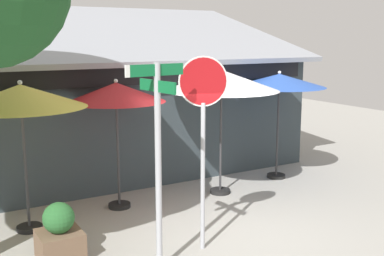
{
  "coord_description": "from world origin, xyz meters",
  "views": [
    {
      "loc": [
        -4.68,
        -6.71,
        3.33
      ],
      "look_at": [
        -0.08,
        1.2,
        1.6
      ],
      "focal_mm": 44.74,
      "sensor_mm": 36.0,
      "label": 1
    }
  ],
  "objects_px": {
    "patio_umbrella_mustard_left": "(21,97)",
    "stop_sign": "(203,118)",
    "patio_umbrella_ivory_right": "(221,81)",
    "patio_umbrella_royal_blue_far_right": "(279,82)",
    "sidewalk_planter": "(60,235)",
    "street_sign_post": "(158,146)",
    "patio_umbrella_crimson_center": "(116,94)"
  },
  "relations": [
    {
      "from": "patio_umbrella_mustard_left",
      "to": "stop_sign",
      "type": "bearing_deg",
      "value": -44.0
    },
    {
      "from": "stop_sign",
      "to": "patio_umbrella_ivory_right",
      "type": "bearing_deg",
      "value": 50.73
    },
    {
      "from": "patio_umbrella_royal_blue_far_right",
      "to": "sidewalk_planter",
      "type": "distance_m",
      "value": 6.23
    },
    {
      "from": "sidewalk_planter",
      "to": "patio_umbrella_mustard_left",
      "type": "bearing_deg",
      "value": 97.24
    },
    {
      "from": "patio_umbrella_ivory_right",
      "to": "sidewalk_planter",
      "type": "height_order",
      "value": "patio_umbrella_ivory_right"
    },
    {
      "from": "street_sign_post",
      "to": "patio_umbrella_ivory_right",
      "type": "relative_size",
      "value": 1.09
    },
    {
      "from": "patio_umbrella_mustard_left",
      "to": "patio_umbrella_ivory_right",
      "type": "height_order",
      "value": "patio_umbrella_ivory_right"
    },
    {
      "from": "patio_umbrella_crimson_center",
      "to": "sidewalk_planter",
      "type": "distance_m",
      "value": 3.0
    },
    {
      "from": "street_sign_post",
      "to": "patio_umbrella_ivory_right",
      "type": "height_order",
      "value": "street_sign_post"
    },
    {
      "from": "sidewalk_planter",
      "to": "patio_umbrella_crimson_center",
      "type": "bearing_deg",
      "value": 45.71
    },
    {
      "from": "patio_umbrella_ivory_right",
      "to": "sidewalk_planter",
      "type": "relative_size",
      "value": 3.06
    },
    {
      "from": "patio_umbrella_mustard_left",
      "to": "patio_umbrella_crimson_center",
      "type": "relative_size",
      "value": 1.03
    },
    {
      "from": "stop_sign",
      "to": "patio_umbrella_ivory_right",
      "type": "xyz_separation_m",
      "value": [
        1.79,
        2.18,
        0.31
      ]
    },
    {
      "from": "stop_sign",
      "to": "patio_umbrella_ivory_right",
      "type": "distance_m",
      "value": 2.84
    },
    {
      "from": "patio_umbrella_ivory_right",
      "to": "patio_umbrella_royal_blue_far_right",
      "type": "height_order",
      "value": "patio_umbrella_ivory_right"
    },
    {
      "from": "patio_umbrella_crimson_center",
      "to": "patio_umbrella_ivory_right",
      "type": "distance_m",
      "value": 2.25
    },
    {
      "from": "stop_sign",
      "to": "patio_umbrella_mustard_left",
      "type": "relative_size",
      "value": 1.16
    },
    {
      "from": "patio_umbrella_royal_blue_far_right",
      "to": "sidewalk_planter",
      "type": "height_order",
      "value": "patio_umbrella_royal_blue_far_right"
    },
    {
      "from": "patio_umbrella_royal_blue_far_right",
      "to": "stop_sign",
      "type": "bearing_deg",
      "value": -145.46
    },
    {
      "from": "patio_umbrella_crimson_center",
      "to": "patio_umbrella_royal_blue_far_right",
      "type": "height_order",
      "value": "patio_umbrella_royal_blue_far_right"
    },
    {
      "from": "patio_umbrella_mustard_left",
      "to": "patio_umbrella_crimson_center",
      "type": "xyz_separation_m",
      "value": [
        1.8,
        0.28,
        -0.07
      ]
    },
    {
      "from": "patio_umbrella_mustard_left",
      "to": "patio_umbrella_ivory_right",
      "type": "distance_m",
      "value": 4.03
    },
    {
      "from": "patio_umbrella_mustard_left",
      "to": "patio_umbrella_crimson_center",
      "type": "height_order",
      "value": "patio_umbrella_mustard_left"
    },
    {
      "from": "street_sign_post",
      "to": "stop_sign",
      "type": "bearing_deg",
      "value": 16.75
    },
    {
      "from": "patio_umbrella_mustard_left",
      "to": "patio_umbrella_royal_blue_far_right",
      "type": "height_order",
      "value": "patio_umbrella_mustard_left"
    },
    {
      "from": "stop_sign",
      "to": "street_sign_post",
      "type": "bearing_deg",
      "value": -163.25
    },
    {
      "from": "patio_umbrella_mustard_left",
      "to": "sidewalk_planter",
      "type": "relative_size",
      "value": 2.94
    },
    {
      "from": "patio_umbrella_crimson_center",
      "to": "sidewalk_planter",
      "type": "xyz_separation_m",
      "value": [
        -1.62,
        -1.66,
        -1.89
      ]
    },
    {
      "from": "patio_umbrella_mustard_left",
      "to": "patio_umbrella_royal_blue_far_right",
      "type": "distance_m",
      "value": 5.86
    },
    {
      "from": "street_sign_post",
      "to": "sidewalk_planter",
      "type": "relative_size",
      "value": 3.35
    },
    {
      "from": "patio_umbrella_royal_blue_far_right",
      "to": "sidewalk_planter",
      "type": "bearing_deg",
      "value": -163.35
    },
    {
      "from": "street_sign_post",
      "to": "patio_umbrella_mustard_left",
      "type": "distance_m",
      "value": 2.83
    }
  ]
}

